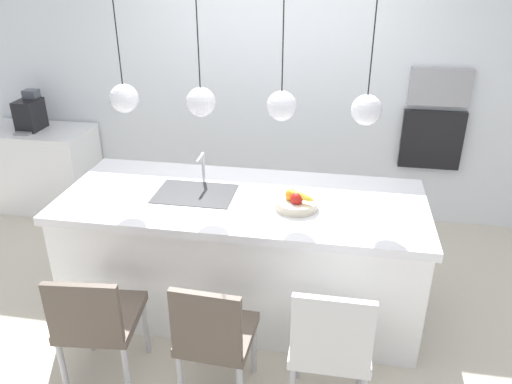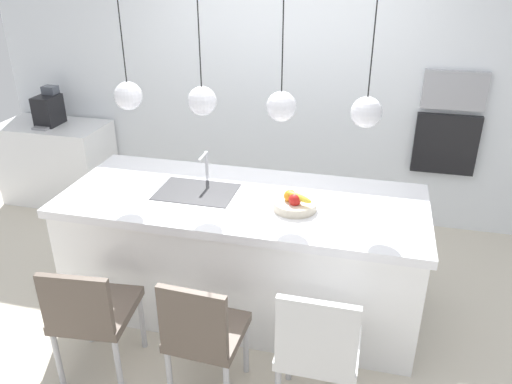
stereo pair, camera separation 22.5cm
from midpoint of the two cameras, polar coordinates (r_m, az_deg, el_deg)
name	(u,v)px [view 2 (the right image)]	position (r m, az deg, el deg)	size (l,w,h in m)	color
floor	(244,301)	(4.02, 0.22, -12.25)	(6.60, 6.60, 0.00)	beige
back_wall	(287,86)	(4.93, 4.90, 11.84)	(6.00, 0.10, 2.60)	white
kitchen_island	(243,251)	(3.76, 0.24, -6.76)	(2.56, 1.05, 0.91)	white
sink_basin	(196,192)	(3.63, -4.99, -0.07)	(0.56, 0.40, 0.02)	#2D2D30
faucet	(205,162)	(3.75, -4.04, 3.33)	(0.02, 0.17, 0.22)	silver
fruit_bowl	(295,203)	(3.37, 6.30, -1.31)	(0.29, 0.29, 0.15)	beige
side_counter	(58,162)	(5.76, -20.43, 3.15)	(1.10, 0.60, 0.85)	white
coffee_machine	(49,109)	(5.58, -21.35, 8.70)	(0.20, 0.35, 0.38)	black
microwave	(455,90)	(4.85, 22.82, 10.57)	(0.54, 0.08, 0.34)	#9E9EA3
oven	(445,144)	(4.99, 21.85, 5.05)	(0.56, 0.08, 0.56)	black
chair_near	(92,311)	(3.26, -16.17, -12.89)	(0.49, 0.52, 0.85)	brown
chair_middle	(203,332)	(3.02, -3.80, -15.57)	(0.44, 0.45, 0.87)	brown
chair_far	(318,348)	(2.91, 9.30, -17.03)	(0.45, 0.41, 0.92)	silver
pendant_light_left	(128,96)	(3.56, -12.49, 10.58)	(0.19, 0.19, 0.79)	silver
pendant_light_center_left	(202,101)	(3.37, -4.19, 10.25)	(0.19, 0.19, 0.79)	silver
pendant_light_center_right	(281,106)	(3.25, 4.89, 9.64)	(0.19, 0.19, 0.79)	silver
pendant_light_right	(366,112)	(3.21, 14.38, 8.75)	(0.19, 0.19, 0.79)	silver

